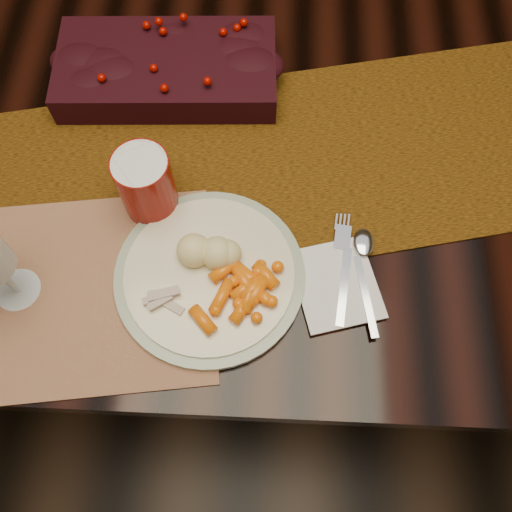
{
  "coord_description": "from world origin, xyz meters",
  "views": [
    {
      "loc": [
        0.04,
        -0.6,
        1.5
      ],
      "look_at": [
        0.02,
        -0.28,
        0.8
      ],
      "focal_mm": 38.0,
      "sensor_mm": 36.0,
      "label": 1
    }
  ],
  "objects_px": {
    "mashed_potatoes": "(210,240)",
    "turkey_shreds": "(158,299)",
    "placemat_main": "(69,293)",
    "dinner_plate": "(210,275)",
    "baby_carrots": "(232,294)",
    "dining_table": "(251,220)",
    "centerpiece": "(167,66)",
    "napkin": "(336,284)",
    "red_cup": "(146,185)"
  },
  "relations": [
    {
      "from": "placemat_main",
      "to": "mashed_potatoes",
      "type": "bearing_deg",
      "value": 12.12
    },
    {
      "from": "baby_carrots",
      "to": "dining_table",
      "type": "bearing_deg",
      "value": 88.61
    },
    {
      "from": "dining_table",
      "to": "dinner_plate",
      "type": "distance_m",
      "value": 0.49
    },
    {
      "from": "mashed_potatoes",
      "to": "turkey_shreds",
      "type": "relative_size",
      "value": 1.21
    },
    {
      "from": "dining_table",
      "to": "turkey_shreds",
      "type": "relative_size",
      "value": 25.27
    },
    {
      "from": "dinner_plate",
      "to": "baby_carrots",
      "type": "xyz_separation_m",
      "value": [
        0.04,
        -0.04,
        0.02
      ]
    },
    {
      "from": "placemat_main",
      "to": "red_cup",
      "type": "distance_m",
      "value": 0.2
    },
    {
      "from": "napkin",
      "to": "turkey_shreds",
      "type": "bearing_deg",
      "value": 173.68
    },
    {
      "from": "centerpiece",
      "to": "placemat_main",
      "type": "bearing_deg",
      "value": -104.46
    },
    {
      "from": "dining_table",
      "to": "dinner_plate",
      "type": "height_order",
      "value": "dinner_plate"
    },
    {
      "from": "placemat_main",
      "to": "turkey_shreds",
      "type": "height_order",
      "value": "turkey_shreds"
    },
    {
      "from": "dining_table",
      "to": "mashed_potatoes",
      "type": "distance_m",
      "value": 0.49
    },
    {
      "from": "dinner_plate",
      "to": "mashed_potatoes",
      "type": "distance_m",
      "value": 0.05
    },
    {
      "from": "dining_table",
      "to": "napkin",
      "type": "bearing_deg",
      "value": -64.86
    },
    {
      "from": "centerpiece",
      "to": "dinner_plate",
      "type": "bearing_deg",
      "value": -74.78
    },
    {
      "from": "turkey_shreds",
      "to": "dining_table",
      "type": "bearing_deg",
      "value": 71.89
    },
    {
      "from": "dining_table",
      "to": "placemat_main",
      "type": "distance_m",
      "value": 0.56
    },
    {
      "from": "dinner_plate",
      "to": "red_cup",
      "type": "height_order",
      "value": "red_cup"
    },
    {
      "from": "baby_carrots",
      "to": "mashed_potatoes",
      "type": "distance_m",
      "value": 0.09
    },
    {
      "from": "baby_carrots",
      "to": "turkey_shreds",
      "type": "xyz_separation_m",
      "value": [
        -0.11,
        -0.01,
        -0.0
      ]
    },
    {
      "from": "centerpiece",
      "to": "turkey_shreds",
      "type": "relative_size",
      "value": 5.24
    },
    {
      "from": "napkin",
      "to": "red_cup",
      "type": "bearing_deg",
      "value": 141.02
    },
    {
      "from": "turkey_shreds",
      "to": "mashed_potatoes",
      "type": "bearing_deg",
      "value": 51.97
    },
    {
      "from": "napkin",
      "to": "dining_table",
      "type": "bearing_deg",
      "value": 99.5
    },
    {
      "from": "dinner_plate",
      "to": "red_cup",
      "type": "bearing_deg",
      "value": 129.76
    },
    {
      "from": "placemat_main",
      "to": "red_cup",
      "type": "height_order",
      "value": "red_cup"
    },
    {
      "from": "placemat_main",
      "to": "dinner_plate",
      "type": "height_order",
      "value": "dinner_plate"
    },
    {
      "from": "dinner_plate",
      "to": "baby_carrots",
      "type": "height_order",
      "value": "baby_carrots"
    },
    {
      "from": "dinner_plate",
      "to": "baby_carrots",
      "type": "bearing_deg",
      "value": -44.26
    },
    {
      "from": "dining_table",
      "to": "turkey_shreds",
      "type": "distance_m",
      "value": 0.54
    },
    {
      "from": "red_cup",
      "to": "placemat_main",
      "type": "bearing_deg",
      "value": -124.5
    },
    {
      "from": "centerpiece",
      "to": "placemat_main",
      "type": "relative_size",
      "value": 0.88
    },
    {
      "from": "red_cup",
      "to": "dining_table",
      "type": "bearing_deg",
      "value": 51.43
    },
    {
      "from": "turkey_shreds",
      "to": "red_cup",
      "type": "height_order",
      "value": "red_cup"
    },
    {
      "from": "dinner_plate",
      "to": "placemat_main",
      "type": "bearing_deg",
      "value": -170.64
    },
    {
      "from": "dining_table",
      "to": "placemat_main",
      "type": "xyz_separation_m",
      "value": [
        -0.25,
        -0.33,
        0.38
      ]
    },
    {
      "from": "dining_table",
      "to": "centerpiece",
      "type": "distance_m",
      "value": 0.45
    },
    {
      "from": "centerpiece",
      "to": "red_cup",
      "type": "bearing_deg",
      "value": -89.72
    },
    {
      "from": "dinner_plate",
      "to": "turkey_shreds",
      "type": "bearing_deg",
      "value": -146.21
    },
    {
      "from": "placemat_main",
      "to": "mashed_potatoes",
      "type": "xyz_separation_m",
      "value": [
        0.21,
        0.08,
        0.04
      ]
    },
    {
      "from": "dining_table",
      "to": "centerpiece",
      "type": "bearing_deg",
      "value": 154.18
    },
    {
      "from": "dining_table",
      "to": "baby_carrots",
      "type": "relative_size",
      "value": 15.32
    },
    {
      "from": "placemat_main",
      "to": "dining_table",
      "type": "bearing_deg",
      "value": 45.13
    },
    {
      "from": "mashed_potatoes",
      "to": "placemat_main",
      "type": "bearing_deg",
      "value": -159.76
    },
    {
      "from": "baby_carrots",
      "to": "turkey_shreds",
      "type": "relative_size",
      "value": 1.65
    },
    {
      "from": "baby_carrots",
      "to": "red_cup",
      "type": "bearing_deg",
      "value": 131.23
    },
    {
      "from": "dining_table",
      "to": "mashed_potatoes",
      "type": "bearing_deg",
      "value": -99.78
    },
    {
      "from": "napkin",
      "to": "red_cup",
      "type": "distance_m",
      "value": 0.32
    },
    {
      "from": "placemat_main",
      "to": "turkey_shreds",
      "type": "bearing_deg",
      "value": -13.26
    },
    {
      "from": "baby_carrots",
      "to": "red_cup",
      "type": "relative_size",
      "value": 1.02
    }
  ]
}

